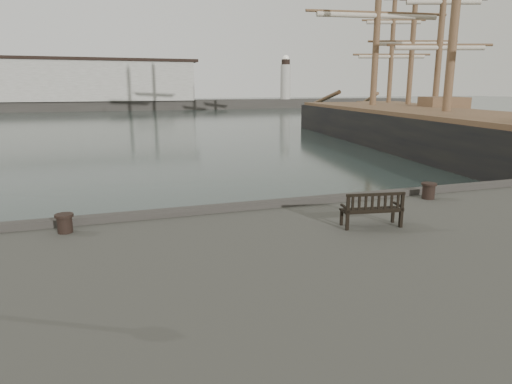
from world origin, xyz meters
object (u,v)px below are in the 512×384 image
tall_ship_main (443,140)px  tall_ship_far (407,122)px  bollard_left (65,223)px  bollard_right (429,191)px  bench (371,216)px

tall_ship_main → tall_ship_far: tall_ship_main is taller
bollard_left → tall_ship_far: (34.92, 34.12, -0.95)m
bollard_right → tall_ship_main: bearing=47.9°
bench → tall_ship_main: bearing=54.9°
bollard_left → tall_ship_main: 30.79m
bollard_left → bollard_right: (9.95, -0.02, 0.02)m
bench → tall_ship_far: bearing=61.4°
bollard_right → tall_ship_main: size_ratio=0.01×
bench → bollard_left: bench is taller
bench → tall_ship_far: 45.66m
tall_ship_main → tall_ship_far: bearing=69.3°
tall_ship_main → bench: bearing=-126.1°
bench → tall_ship_main: size_ratio=0.03×
bench → bollard_left: bearing=174.1°
bollard_left → bollard_right: size_ratio=0.92×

